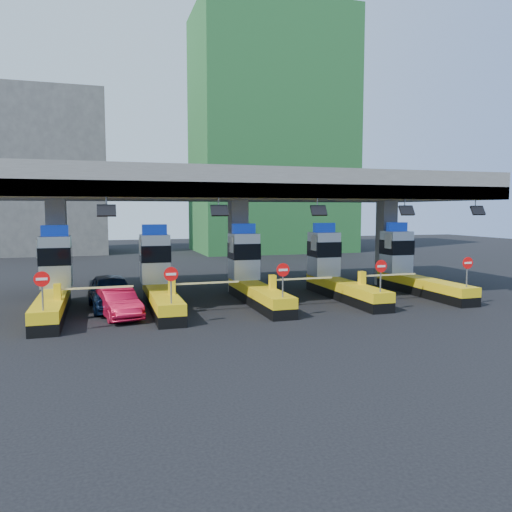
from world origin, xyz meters
name	(u,v)px	position (x,y,z in m)	size (l,w,h in m)	color
ground	(253,301)	(0.00, 0.00, 0.00)	(120.00, 120.00, 0.00)	black
toll_canopy	(239,189)	(0.00, 2.87, 6.13)	(28.00, 12.09, 7.00)	slate
toll_lane_far_left	(54,283)	(-10.00, 0.28, 1.40)	(4.43, 8.00, 4.16)	black
toll_lane_left	(158,279)	(-5.00, 0.28, 1.40)	(4.43, 8.00, 4.16)	black
toll_lane_center	(252,275)	(0.00, 0.28, 1.40)	(4.43, 8.00, 4.16)	black
toll_lane_right	(335,272)	(5.00, 0.28, 1.40)	(4.43, 8.00, 4.16)	black
toll_lane_far_right	(410,269)	(10.00, 0.28, 1.40)	(4.43, 8.00, 4.16)	black
bg_building_scaffold	(271,134)	(12.00, 32.00, 14.00)	(18.00, 12.00, 28.00)	#1E5926
bg_building_concrete	(41,174)	(-14.00, 36.00, 9.00)	(14.00, 10.00, 18.00)	#4C4C49
van	(111,292)	(-7.34, 0.16, 0.86)	(2.04, 5.06, 1.73)	black
red_car	(118,303)	(-7.10, -1.94, 0.68)	(1.43, 4.10, 1.35)	#B60E2C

